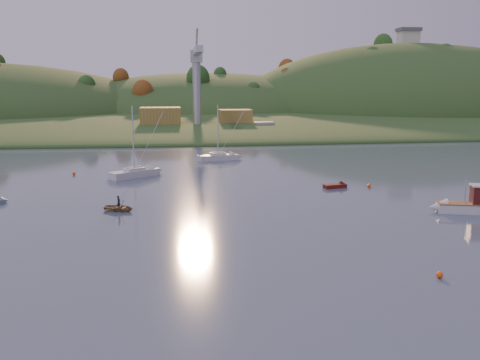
{
  "coord_description": "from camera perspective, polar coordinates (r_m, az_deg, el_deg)",
  "views": [
    {
      "loc": [
        -4.57,
        -27.34,
        14.33
      ],
      "look_at": [
        3.61,
        38.11,
        2.1
      ],
      "focal_mm": 40.0,
      "sensor_mm": 36.0,
      "label": 1
    }
  ],
  "objects": [
    {
      "name": "sailboat_near",
      "position": [
        82.4,
        -11.2,
        0.79
      ],
      "size": [
        7.6,
        6.52,
        10.76
      ],
      "rotation": [
        0.0,
        0.0,
        0.64
      ],
      "color": "silver",
      "rests_on": "ground"
    },
    {
      "name": "work_vessel",
      "position": [
        148.02,
        2.55,
        5.39
      ],
      "size": [
        13.36,
        6.37,
        3.3
      ],
      "rotation": [
        0.0,
        0.0,
        0.14
      ],
      "color": "slate",
      "rests_on": "ground"
    },
    {
      "name": "red_tender",
      "position": [
        74.28,
        10.54,
        -0.6
      ],
      "size": [
        3.78,
        1.97,
        1.23
      ],
      "rotation": [
        0.0,
        0.0,
        0.22
      ],
      "color": "#52120B",
      "rests_on": "ground"
    },
    {
      "name": "buoy_0",
      "position": [
        42.69,
        20.52,
        -9.45
      ],
      "size": [
        0.5,
        0.5,
        0.5
      ],
      "primitive_type": "sphere",
      "color": "#FF520D",
      "rests_on": "ground"
    },
    {
      "name": "sailboat_far",
      "position": [
        98.41,
        -2.36,
        2.52
      ],
      "size": [
        7.61,
        3.97,
        10.13
      ],
      "rotation": [
        0.0,
        0.0,
        0.26
      ],
      "color": "silver",
      "rests_on": "ground"
    },
    {
      "name": "canoe",
      "position": [
        61.45,
        -12.79,
        -2.9
      ],
      "size": [
        4.2,
        3.68,
        0.72
      ],
      "primitive_type": "imported",
      "rotation": [
        0.0,
        0.0,
        1.16
      ],
      "color": "olive",
      "rests_on": "ground"
    },
    {
      "name": "hill_center",
      "position": [
        238.22,
        -3.63,
        7.03
      ],
      "size": [
        140.0,
        120.0,
        36.0
      ],
      "primitive_type": "ellipsoid",
      "color": "#27451B",
      "rests_on": "ground"
    },
    {
      "name": "hill_right",
      "position": [
        244.04,
        17.09,
        6.68
      ],
      "size": [
        150.0,
        130.0,
        60.0
      ],
      "primitive_type": "ellipsoid",
      "color": "#27451B",
      "rests_on": "ground"
    },
    {
      "name": "shore_slope",
      "position": [
        192.93,
        -5.78,
        6.19
      ],
      "size": [
        640.0,
        150.0,
        7.0
      ],
      "primitive_type": "ellipsoid",
      "color": "#27451B",
      "rests_on": "ground"
    },
    {
      "name": "shed_west",
      "position": [
        150.68,
        -8.48,
        6.76
      ],
      "size": [
        11.0,
        8.0,
        4.8
      ],
      "primitive_type": "cube",
      "color": "olive",
      "rests_on": "wharf"
    },
    {
      "name": "buoy_1",
      "position": [
        75.25,
        13.61,
        -0.58
      ],
      "size": [
        0.5,
        0.5,
        0.5
      ],
      "primitive_type": "sphere",
      "color": "#FF520D",
      "rests_on": "ground"
    },
    {
      "name": "fishing_boat",
      "position": [
        63.94,
        22.43,
        -2.4
      ],
      "size": [
        6.92,
        3.69,
        4.22
      ],
      "rotation": [
        0.0,
        0.0,
        2.88
      ],
      "color": "silver",
      "rests_on": "ground"
    },
    {
      "name": "buoy_3",
      "position": [
        86.8,
        -17.3,
        0.69
      ],
      "size": [
        0.5,
        0.5,
        0.5
      ],
      "primitive_type": "sphere",
      "color": "#FF520D",
      "rests_on": "ground"
    },
    {
      "name": "hilltop_house",
      "position": [
        244.36,
        17.52,
        14.51
      ],
      "size": [
        9.0,
        7.0,
        6.45
      ],
      "color": "beige",
      "rests_on": "hill_right"
    },
    {
      "name": "far_shore",
      "position": [
        257.78,
        -6.15,
        7.26
      ],
      "size": [
        620.0,
        220.0,
        1.5
      ],
      "primitive_type": "cube",
      "color": "#27451B",
      "rests_on": "ground"
    },
    {
      "name": "shed_east",
      "position": [
        152.68,
        -0.51,
        6.77
      ],
      "size": [
        9.0,
        7.0,
        4.0
      ],
      "primitive_type": "cube",
      "color": "olive",
      "rests_on": "wharf"
    },
    {
      "name": "ground",
      "position": [
        31.2,
        2.19,
        -16.84
      ],
      "size": [
        500.0,
        500.0,
        0.0
      ],
      "primitive_type": "plane",
      "color": "#324053",
      "rests_on": "ground"
    },
    {
      "name": "dock_crane",
      "position": [
        145.91,
        -4.64,
        11.59
      ],
      "size": [
        3.2,
        28.0,
        20.3
      ],
      "color": "#B7B7BC",
      "rests_on": "wharf"
    },
    {
      "name": "hillside_trees",
      "position": [
        212.87,
        -5.92,
        6.59
      ],
      "size": [
        280.0,
        50.0,
        32.0
      ],
      "primitive_type": null,
      "color": "#1D4E1C",
      "rests_on": "ground"
    },
    {
      "name": "paddler",
      "position": [
        61.37,
        -12.8,
        -2.56
      ],
      "size": [
        0.54,
        0.64,
        1.48
      ],
      "primitive_type": "imported",
      "rotation": [
        0.0,
        0.0,
        1.16
      ],
      "color": "black",
      "rests_on": "ground"
    },
    {
      "name": "wharf",
      "position": [
        150.22,
        -3.46,
        5.47
      ],
      "size": [
        42.0,
        16.0,
        2.4
      ],
      "primitive_type": "cube",
      "color": "slate",
      "rests_on": "ground"
    }
  ]
}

